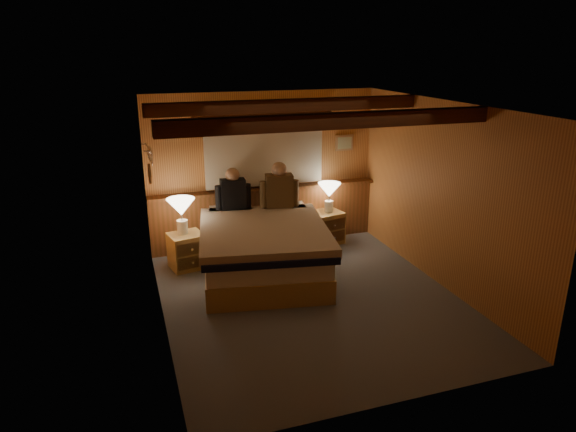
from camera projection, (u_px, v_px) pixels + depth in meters
name	position (u px, v px, depth m)	size (l,w,h in m)	color
floor	(310.00, 299.00, 6.47)	(4.20, 4.20, 0.00)	slate
ceiling	(313.00, 106.00, 5.71)	(4.20, 4.20, 0.00)	#DFAA53
wall_back	(264.00, 170.00, 7.98)	(3.60, 3.60, 0.00)	#DA964E
wall_left	(157.00, 224.00, 5.55)	(4.20, 4.20, 0.00)	#DA964E
wall_right	(442.00, 195.00, 6.63)	(4.20, 4.20, 0.00)	#DA964E
wall_front	(403.00, 281.00, 4.20)	(3.60, 3.60, 0.00)	#DA964E
wainscot	(265.00, 215.00, 8.15)	(3.60, 0.23, 0.94)	brown
curtain_window	(265.00, 150.00, 7.82)	(2.18, 0.09, 1.11)	#4A2312
ceiling_beams	(308.00, 112.00, 5.88)	(3.60, 1.65, 0.16)	#4A2312
coat_rail	(150.00, 153.00, 6.85)	(0.05, 0.55, 0.24)	silver
framed_print	(344.00, 143.00, 8.26)	(0.30, 0.04, 0.25)	tan
bed	(263.00, 248.00, 7.06)	(1.98, 2.41, 0.74)	tan
nightstand_left	(187.00, 251.00, 7.31)	(0.54, 0.50, 0.51)	tan
nightstand_right	(327.00, 227.00, 8.26)	(0.55, 0.51, 0.52)	tan
lamp_left	(181.00, 209.00, 7.15)	(0.39, 0.39, 0.51)	white
lamp_right	(329.00, 192.00, 8.09)	(0.36, 0.36, 0.47)	white
person_left	(233.00, 192.00, 7.55)	(0.53, 0.23, 0.65)	black
person_right	(279.00, 189.00, 7.62)	(0.58, 0.29, 0.71)	#503920
duffel_bag	(225.00, 271.00, 6.92)	(0.52, 0.36, 0.34)	black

